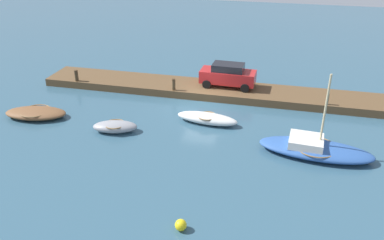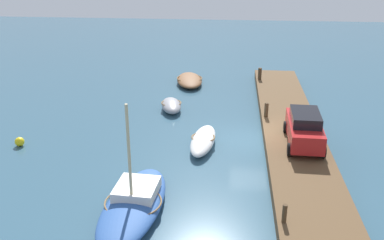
# 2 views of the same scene
# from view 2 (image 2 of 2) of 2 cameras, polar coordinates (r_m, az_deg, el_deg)

# --- Properties ---
(ground_plane) EXTENTS (84.00, 84.00, 0.00)m
(ground_plane) POSITION_cam_2_polar(r_m,az_deg,el_deg) (25.16, 7.96, -2.62)
(ground_plane) COLOR #33566B
(dock_platform) EXTENTS (25.76, 3.23, 0.58)m
(dock_platform) POSITION_cam_2_polar(r_m,az_deg,el_deg) (25.26, 12.91, -2.17)
(dock_platform) COLOR brown
(dock_platform) RESTS_ON ground_plane
(dinghy_grey) EXTENTS (2.98, 1.85, 0.68)m
(dinghy_grey) POSITION_cam_2_polar(r_m,az_deg,el_deg) (29.28, -2.69, 1.91)
(dinghy_grey) COLOR #939399
(dinghy_grey) RESTS_ON ground_plane
(rowboat_white) EXTENTS (4.13, 1.60, 0.69)m
(rowboat_white) POSITION_cam_2_polar(r_m,az_deg,el_deg) (24.10, 1.45, -2.64)
(rowboat_white) COLOR white
(rowboat_white) RESTS_ON ground_plane
(sailboat_blue) EXTENTS (6.44, 2.74, 4.86)m
(sailboat_blue) POSITION_cam_2_polar(r_m,az_deg,el_deg) (18.59, -7.55, -10.67)
(sailboat_blue) COLOR #2D569E
(sailboat_blue) RESTS_ON ground_plane
(motorboat_brown) EXTENTS (4.37, 2.57, 0.61)m
(motorboat_brown) POSITION_cam_2_polar(r_m,az_deg,el_deg) (34.88, -0.33, 5.20)
(motorboat_brown) COLOR brown
(motorboat_brown) RESTS_ON ground_plane
(mooring_post_west) EXTENTS (0.18, 0.18, 0.76)m
(mooring_post_west) POSITION_cam_2_polar(r_m,az_deg,el_deg) (17.20, 11.90, -11.78)
(mooring_post_west) COLOR #47331E
(mooring_post_west) RESTS_ON dock_platform
(mooring_post_mid_west) EXTENTS (0.24, 0.24, 0.89)m
(mooring_post_mid_west) POSITION_cam_2_polar(r_m,az_deg,el_deg) (26.91, 9.61, 1.31)
(mooring_post_mid_west) COLOR #47331E
(mooring_post_mid_west) RESTS_ON dock_platform
(mooring_post_mid_east) EXTENTS (0.27, 0.27, 0.89)m
(mooring_post_mid_east) POSITION_cam_2_polar(r_m,az_deg,el_deg) (34.45, 8.78, 5.96)
(mooring_post_mid_east) COLOR #47331E
(mooring_post_mid_east) RESTS_ON dock_platform
(parked_car) EXTENTS (4.18, 1.96, 1.78)m
(parked_car) POSITION_cam_2_polar(r_m,az_deg,el_deg) (23.47, 14.36, -1.00)
(parked_car) COLOR #B21E1E
(parked_car) RESTS_ON dock_platform
(marker_buoy) EXTENTS (0.51, 0.51, 0.51)m
(marker_buoy) POSITION_cam_2_polar(r_m,az_deg,el_deg) (25.92, -21.45, -2.64)
(marker_buoy) COLOR yellow
(marker_buoy) RESTS_ON ground_plane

